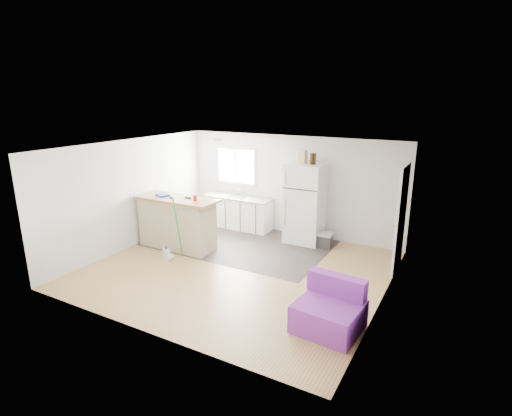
{
  "coord_description": "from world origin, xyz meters",
  "views": [
    {
      "loc": [
        3.82,
        -6.17,
        3.31
      ],
      "look_at": [
        0.02,
        0.7,
        1.08
      ],
      "focal_mm": 28.0,
      "sensor_mm": 36.0,
      "label": 1
    }
  ],
  "objects_px": {
    "bottle_left": "(312,159)",
    "cardboard_box": "(303,157)",
    "refrigerator": "(305,203)",
    "kitchen_cabinets": "(238,212)",
    "red_cup": "(195,198)",
    "cleaner_jug": "(167,254)",
    "bottle_right": "(315,159)",
    "cooler": "(322,240)",
    "purple_seat": "(330,311)",
    "mop": "(172,249)",
    "peninsula": "(177,223)",
    "blue_tray": "(162,195)"
  },
  "relations": [
    {
      "from": "purple_seat",
      "to": "cardboard_box",
      "type": "xyz_separation_m",
      "value": [
        -1.81,
        3.2,
        1.72
      ]
    },
    {
      "from": "bottle_right",
      "to": "cooler",
      "type": "bearing_deg",
      "value": -25.8
    },
    {
      "from": "kitchen_cabinets",
      "to": "bottle_right",
      "type": "distance_m",
      "value": 2.58
    },
    {
      "from": "purple_seat",
      "to": "mop",
      "type": "bearing_deg",
      "value": 172.51
    },
    {
      "from": "red_cup",
      "to": "cardboard_box",
      "type": "distance_m",
      "value": 2.55
    },
    {
      "from": "refrigerator",
      "to": "purple_seat",
      "type": "height_order",
      "value": "refrigerator"
    },
    {
      "from": "peninsula",
      "to": "red_cup",
      "type": "distance_m",
      "value": 0.83
    },
    {
      "from": "cooler",
      "to": "mop",
      "type": "xyz_separation_m",
      "value": [
        -2.47,
        -2.21,
        0.06
      ]
    },
    {
      "from": "refrigerator",
      "to": "red_cup",
      "type": "distance_m",
      "value": 2.53
    },
    {
      "from": "kitchen_cabinets",
      "to": "red_cup",
      "type": "relative_size",
      "value": 15.2
    },
    {
      "from": "mop",
      "to": "bottle_right",
      "type": "xyz_separation_m",
      "value": [
        2.15,
        2.36,
        1.73
      ]
    },
    {
      "from": "refrigerator",
      "to": "bottle_left",
      "type": "xyz_separation_m",
      "value": [
        0.14,
        -0.06,
        1.04
      ]
    },
    {
      "from": "refrigerator",
      "to": "bottle_left",
      "type": "height_order",
      "value": "bottle_left"
    },
    {
      "from": "cleaner_jug",
      "to": "bottle_right",
      "type": "distance_m",
      "value": 3.78
    },
    {
      "from": "refrigerator",
      "to": "mop",
      "type": "relative_size",
      "value": 1.33
    },
    {
      "from": "cooler",
      "to": "blue_tray",
      "type": "bearing_deg",
      "value": -155.89
    },
    {
      "from": "cooler",
      "to": "mop",
      "type": "bearing_deg",
      "value": -141.03
    },
    {
      "from": "kitchen_cabinets",
      "to": "mop",
      "type": "height_order",
      "value": "mop"
    },
    {
      "from": "kitchen_cabinets",
      "to": "refrigerator",
      "type": "relative_size",
      "value": 0.99
    },
    {
      "from": "cleaner_jug",
      "to": "red_cup",
      "type": "bearing_deg",
      "value": 83.41
    },
    {
      "from": "peninsula",
      "to": "bottle_left",
      "type": "distance_m",
      "value": 3.28
    },
    {
      "from": "cardboard_box",
      "to": "peninsula",
      "type": "bearing_deg",
      "value": -142.05
    },
    {
      "from": "bottle_right",
      "to": "purple_seat",
      "type": "bearing_deg",
      "value": -64.46
    },
    {
      "from": "peninsula",
      "to": "red_cup",
      "type": "bearing_deg",
      "value": -1.62
    },
    {
      "from": "kitchen_cabinets",
      "to": "refrigerator",
      "type": "xyz_separation_m",
      "value": [
        1.88,
        -0.11,
        0.5
      ]
    },
    {
      "from": "bottle_right",
      "to": "blue_tray",
      "type": "bearing_deg",
      "value": -148.31
    },
    {
      "from": "purple_seat",
      "to": "red_cup",
      "type": "xyz_separation_m",
      "value": [
        -3.5,
        1.44,
        0.95
      ]
    },
    {
      "from": "red_cup",
      "to": "bottle_left",
      "type": "height_order",
      "value": "bottle_left"
    },
    {
      "from": "purple_seat",
      "to": "cleaner_jug",
      "type": "relative_size",
      "value": 3.17
    },
    {
      "from": "red_cup",
      "to": "bottle_right",
      "type": "bearing_deg",
      "value": 41.82
    },
    {
      "from": "mop",
      "to": "blue_tray",
      "type": "relative_size",
      "value": 4.61
    },
    {
      "from": "cleaner_jug",
      "to": "blue_tray",
      "type": "xyz_separation_m",
      "value": [
        -0.63,
        0.68,
        1.04
      ]
    },
    {
      "from": "peninsula",
      "to": "red_cup",
      "type": "xyz_separation_m",
      "value": [
        0.54,
        -0.02,
        0.63
      ]
    },
    {
      "from": "bottle_left",
      "to": "cardboard_box",
      "type": "bearing_deg",
      "value": 168.03
    },
    {
      "from": "purple_seat",
      "to": "bottle_left",
      "type": "xyz_separation_m",
      "value": [
        -1.58,
        3.15,
        1.69
      ]
    },
    {
      "from": "cardboard_box",
      "to": "blue_tray",
      "type": "bearing_deg",
      "value": -145.72
    },
    {
      "from": "refrigerator",
      "to": "blue_tray",
      "type": "distance_m",
      "value": 3.22
    },
    {
      "from": "cleaner_jug",
      "to": "peninsula",
      "type": "bearing_deg",
      "value": 126.11
    },
    {
      "from": "kitchen_cabinets",
      "to": "red_cup",
      "type": "bearing_deg",
      "value": -86.97
    },
    {
      "from": "cooler",
      "to": "cleaner_jug",
      "type": "height_order",
      "value": "cooler"
    },
    {
      "from": "peninsula",
      "to": "purple_seat",
      "type": "relative_size",
      "value": 1.94
    },
    {
      "from": "bottle_left",
      "to": "cleaner_jug",
      "type": "bearing_deg",
      "value": -132.52
    },
    {
      "from": "kitchen_cabinets",
      "to": "cleaner_jug",
      "type": "bearing_deg",
      "value": -93.79
    },
    {
      "from": "peninsula",
      "to": "bottle_right",
      "type": "xyz_separation_m",
      "value": [
        2.51,
        1.74,
        1.37
      ]
    },
    {
      "from": "cooler",
      "to": "cardboard_box",
      "type": "distance_m",
      "value": 1.91
    },
    {
      "from": "cleaner_jug",
      "to": "red_cup",
      "type": "height_order",
      "value": "red_cup"
    },
    {
      "from": "blue_tray",
      "to": "bottle_left",
      "type": "xyz_separation_m",
      "value": [
        2.82,
        1.71,
        0.78
      ]
    },
    {
      "from": "purple_seat",
      "to": "blue_tray",
      "type": "distance_m",
      "value": 4.71
    },
    {
      "from": "peninsula",
      "to": "mop",
      "type": "bearing_deg",
      "value": -60.0
    },
    {
      "from": "red_cup",
      "to": "cooler",
      "type": "bearing_deg",
      "value": 35.07
    }
  ]
}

